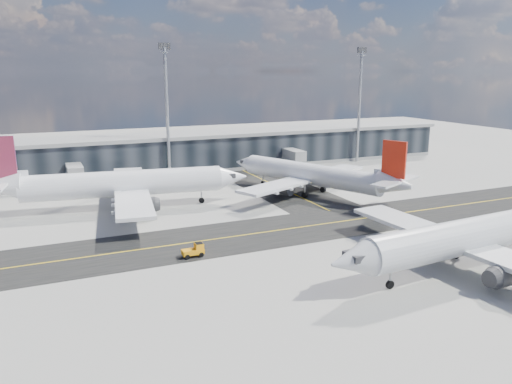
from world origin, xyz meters
TOP-DOWN VIEW (x-y plane):
  - ground at (0.00, 0.00)m, footprint 300.00×300.00m
  - taxiway_lanes at (3.91, 10.74)m, footprint 180.00×63.00m
  - terminal_concourse at (0.04, 54.93)m, footprint 152.00×19.80m
  - floodlight_masts at (0.00, 48.00)m, footprint 102.50×0.70m
  - airliner_af at (-14.10, 25.75)m, footprint 44.38×37.97m
  - airliner_redtail at (21.02, 21.11)m, footprint 33.10×38.35m
  - airliner_near at (20.59, -18.50)m, footprint 42.31×36.07m
  - baggage_tug at (-9.26, -1.37)m, footprint 2.80×1.47m
  - service_van at (22.13, 44.00)m, footprint 3.01×5.16m

SIDE VIEW (x-z plane):
  - ground at x=0.00m, z-range 0.00..0.00m
  - taxiway_lanes at x=3.91m, z-range -0.01..0.03m
  - service_van at x=22.13m, z-range 0.00..1.35m
  - baggage_tug at x=-9.26m, z-range 0.00..1.74m
  - airliner_redtail at x=21.02m, z-range -2.02..9.89m
  - terminal_concourse at x=0.04m, z-range -0.31..8.49m
  - airliner_near at x=20.59m, z-range -2.13..10.41m
  - airliner_af at x=-14.10m, z-range -2.23..10.92m
  - floodlight_masts at x=0.00m, z-range 1.16..30.06m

